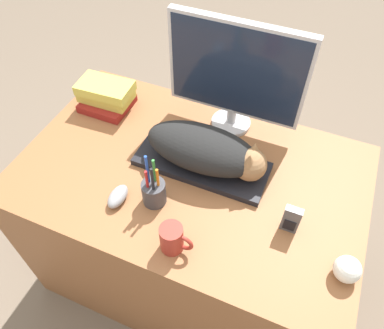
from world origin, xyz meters
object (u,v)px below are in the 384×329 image
at_px(computer_mouse, 118,196).
at_px(phone, 291,219).
at_px(cat, 208,150).
at_px(coffee_mug, 173,239).
at_px(pen_cup, 154,191).
at_px(keyboard, 202,164).
at_px(book_stack, 106,95).
at_px(monitor, 236,74).
at_px(baseball, 347,269).

relative_size(computer_mouse, phone, 0.92).
distance_m(cat, coffee_mug, 0.33).
height_order(cat, pen_cup, pen_cup).
distance_m(keyboard, cat, 0.08).
relative_size(keyboard, phone, 4.47).
xyz_separation_m(computer_mouse, book_stack, (-0.28, 0.39, 0.04)).
xyz_separation_m(monitor, phone, (0.32, -0.37, -0.19)).
relative_size(baseball, book_stack, 0.35).
bearing_deg(phone, coffee_mug, -146.72).
height_order(keyboard, coffee_mug, coffee_mug).
distance_m(pen_cup, baseball, 0.61).
relative_size(baseball, phone, 0.74).
relative_size(keyboard, book_stack, 2.10).
xyz_separation_m(baseball, book_stack, (-1.00, 0.37, 0.02)).
distance_m(coffee_mug, phone, 0.36).
relative_size(monitor, book_stack, 2.20).
bearing_deg(keyboard, computer_mouse, -128.94).
height_order(monitor, book_stack, monitor).
distance_m(cat, book_stack, 0.52).
bearing_deg(coffee_mug, phone, 33.28).
bearing_deg(book_stack, pen_cup, -41.72).
bearing_deg(coffee_mug, computer_mouse, 160.54).
distance_m(coffee_mug, book_stack, 0.70).
xyz_separation_m(keyboard, coffee_mug, (0.04, -0.33, 0.04)).
height_order(baseball, phone, phone).
bearing_deg(monitor, phone, -49.29).
xyz_separation_m(cat, monitor, (0.00, 0.24, 0.15)).
bearing_deg(monitor, cat, -90.54).
height_order(keyboard, baseball, baseball).
xyz_separation_m(monitor, coffee_mug, (0.02, -0.57, -0.19)).
relative_size(cat, phone, 4.05).
bearing_deg(book_stack, cat, -16.71).
bearing_deg(phone, keyboard, 159.32).
bearing_deg(keyboard, phone, -20.68).
distance_m(monitor, computer_mouse, 0.58).
xyz_separation_m(keyboard, book_stack, (-0.48, 0.15, 0.04)).
height_order(keyboard, book_stack, book_stack).
bearing_deg(pen_cup, coffee_mug, -45.55).
bearing_deg(computer_mouse, cat, 48.10).
relative_size(monitor, baseball, 6.33).
distance_m(computer_mouse, pen_cup, 0.12).
distance_m(monitor, baseball, 0.71).
bearing_deg(phone, monitor, 130.71).
height_order(baseball, book_stack, book_stack).
bearing_deg(phone, baseball, -26.02).
height_order(keyboard, phone, phone).
xyz_separation_m(computer_mouse, coffee_mug, (0.24, -0.08, 0.03)).
bearing_deg(book_stack, keyboard, -17.42).
bearing_deg(keyboard, baseball, -22.58).
bearing_deg(coffee_mug, book_stack, 137.29).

